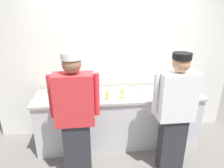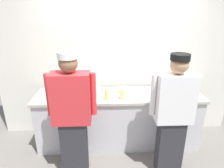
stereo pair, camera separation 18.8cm
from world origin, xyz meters
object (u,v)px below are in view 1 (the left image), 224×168
Objects in this scene: plate_stack_front at (125,90)px; squeeze_bottle_primary at (123,93)px; plate_stack_rear at (147,91)px; chef_near_left at (75,116)px; ramekin_green_sauce at (158,96)px; chefs_knife at (61,93)px; ramekin_red_sauce at (54,100)px; ramekin_orange_sauce at (66,95)px; ramekin_yellow_sauce at (70,99)px; sheet_tray at (175,91)px; squeeze_bottle_secondary at (49,88)px; chef_center at (175,112)px; mixing_bowl_steel at (88,92)px; deli_cup at (67,90)px; squeeze_bottle_spare at (107,94)px.

squeeze_bottle_primary is at bearing -107.07° from plate_stack_front.
plate_stack_rear is (0.35, -0.08, -0.01)m from plate_stack_front.
chef_near_left is 15.77× the size of ramekin_green_sauce.
chef_near_left reaches higher than chefs_knife.
ramekin_red_sauce is (-1.55, 0.00, 0.00)m from ramekin_green_sauce.
ramekin_orange_sauce reaches higher than chefs_knife.
ramekin_yellow_sauce is at bearing 177.75° from squeeze_bottle_primary.
ramekin_green_sauce is at bearing -152.79° from sheet_tray.
ramekin_yellow_sauce is 1.32m from ramekin_green_sauce.
chef_near_left is 3.20× the size of sheet_tray.
squeeze_bottle_secondary is at bearing 175.17° from sheet_tray.
plate_stack_front is at bearing 14.34° from ramekin_yellow_sauce.
chef_center is 1.30m from mixing_bowl_steel.
mixing_bowl_steel reaches higher than ramekin_yellow_sauce.
ramekin_orange_sauce is (-1.27, 0.02, -0.01)m from plate_stack_rear.
ramekin_yellow_sauce is (-0.11, 0.51, 0.00)m from chef_near_left.
chef_near_left is 16.39× the size of ramekin_yellow_sauce.
plate_stack_front is 0.36m from plate_stack_rear.
deli_cup is (-1.40, 0.33, 0.03)m from ramekin_green_sauce.
plate_stack_rear is at bearing 179.86° from sheet_tray.
ramekin_green_sauce is at bearing 0.99° from squeeze_bottle_spare.
chef_near_left is 1.28m from chef_center.
squeeze_bottle_spare is at bearing -179.01° from ramekin_green_sauce.
chefs_knife is at bearing 77.11° from ramekin_red_sauce.
deli_cup is (0.15, 0.32, 0.03)m from ramekin_red_sauce.
sheet_tray is 0.90m from squeeze_bottle_primary.
squeeze_bottle_primary is (0.52, -0.14, 0.02)m from mixing_bowl_steel.
chefs_knife is at bearing 161.46° from mixing_bowl_steel.
ramekin_orange_sauce is at bearing 171.98° from ramekin_green_sauce.
ramekin_orange_sauce is at bearing -27.36° from squeeze_bottle_secondary.
squeeze_bottle_primary reaches higher than sheet_tray.
plate_stack_rear reaches higher than ramekin_yellow_sauce.
ramekin_yellow_sauce is (-0.54, 0.05, -0.07)m from squeeze_bottle_spare.
deli_cup is at bearing 23.09° from chefs_knife.
squeeze_bottle_primary is at bearing 179.00° from ramekin_green_sauce.
plate_stack_rear reaches higher than chefs_knife.
squeeze_bottle_secondary is at bearing 152.64° from ramekin_orange_sauce.
squeeze_bottle_secondary is 1.67× the size of ramekin_green_sauce.
ramekin_red_sauce is (-0.23, -0.04, 0.00)m from ramekin_yellow_sauce.
squeeze_bottle_secondary is (-1.55, 0.17, 0.06)m from plate_stack_rear.
squeeze_bottle_spare is at bearing -164.06° from plate_stack_rear.
plate_stack_front is 0.81m from sheet_tray.
squeeze_bottle_spare is 0.71m from deli_cup.
chef_near_left is 16.23× the size of deli_cup.
plate_stack_rear is at bearing -6.97° from deli_cup.
squeeze_bottle_secondary is (-1.12, 0.33, 0.00)m from squeeze_bottle_primary.
ramekin_yellow_sauce is (-0.85, -0.22, -0.02)m from plate_stack_front.
plate_stack_front reaches higher than plate_stack_rear.
ramekin_red_sauce reaches higher than sheet_tray.
plate_stack_rear is 1.36m from chefs_knife.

